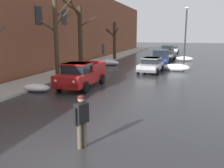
{
  "coord_description": "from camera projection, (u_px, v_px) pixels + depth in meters",
  "views": [
    {
      "loc": [
        4.93,
        -6.02,
        3.65
      ],
      "look_at": [
        0.98,
        7.07,
        0.88
      ],
      "focal_mm": 40.07,
      "sensor_mm": 36.0,
      "label": 1
    }
  ],
  "objects": [
    {
      "name": "ground_plane",
      "position": [
        16.0,
        153.0,
        7.77
      ],
      "size": [
        200.0,
        200.0,
        0.0
      ],
      "primitive_type": "plane",
      "color": "#2B2B2D"
    },
    {
      "name": "left_sidewalk_slab",
      "position": [
        78.0,
        68.0,
        26.37
      ],
      "size": [
        2.94,
        80.0,
        0.16
      ],
      "primitive_type": "cube",
      "color": "#A8A399",
      "rests_on": "ground"
    },
    {
      "name": "brick_townhouse_facade",
      "position": [
        59.0,
        24.0,
        26.02
      ],
      "size": [
        0.63,
        80.0,
        9.33
      ],
      "color": "brown",
      "rests_on": "ground"
    },
    {
      "name": "snow_bank_near_corner_left",
      "position": [
        108.0,
        63.0,
        29.41
      ],
      "size": [
        2.55,
        1.11,
        0.68
      ],
      "color": "white",
      "rests_on": "ground"
    },
    {
      "name": "snow_bank_along_left_kerb",
      "position": [
        176.0,
        68.0,
        24.71
      ],
      "size": [
        2.63,
        0.92,
        0.72
      ],
      "color": "white",
      "rests_on": "ground"
    },
    {
      "name": "snow_bank_mid_block_left",
      "position": [
        36.0,
        88.0,
        16.04
      ],
      "size": [
        1.87,
        1.02,
        0.47
      ],
      "color": "white",
      "rests_on": "ground"
    },
    {
      "name": "snow_bank_near_corner_right",
      "position": [
        184.0,
        59.0,
        33.73
      ],
      "size": [
        2.3,
        0.91,
        0.67
      ],
      "color": "white",
      "rests_on": "ground"
    },
    {
      "name": "snow_bank_along_right_kerb",
      "position": [
        90.0,
        67.0,
        25.46
      ],
      "size": [
        3.12,
        1.16,
        0.7
      ],
      "color": "white",
      "rests_on": "ground"
    },
    {
      "name": "bare_tree_second_along_sidewalk",
      "position": [
        56.0,
        35.0,
        19.3
      ],
      "size": [
        3.22,
        2.05,
        7.01
      ],
      "color": "#423323",
      "rests_on": "ground"
    },
    {
      "name": "bare_tree_mid_block",
      "position": [
        80.0,
        37.0,
        23.55
      ],
      "size": [
        2.38,
        2.34,
        6.51
      ],
      "color": "#382B1E",
      "rests_on": "ground"
    },
    {
      "name": "bare_tree_far_down_block",
      "position": [
        114.0,
        41.0,
        34.63
      ],
      "size": [
        2.12,
        1.54,
        5.2
      ],
      "color": "#382B1E",
      "rests_on": "ground"
    },
    {
      "name": "pickup_truck_red_approaching_near_lane",
      "position": [
        81.0,
        75.0,
        17.09
      ],
      "size": [
        2.13,
        5.12,
        1.76
      ],
      "color": "red",
      "rests_on": "ground"
    },
    {
      "name": "sedan_silver_parked_kerbside_close",
      "position": [
        151.0,
        65.0,
        23.61
      ],
      "size": [
        2.18,
        4.22,
        1.42
      ],
      "color": "#B7B7BC",
      "rests_on": "ground"
    },
    {
      "name": "suv_darkblue_parked_kerbside_mid",
      "position": [
        161.0,
        57.0,
        29.05
      ],
      "size": [
        2.28,
        4.79,
        1.82
      ],
      "color": "navy",
      "rests_on": "ground"
    },
    {
      "name": "sedan_grey_parked_far_down_block",
      "position": [
        167.0,
        55.0,
        34.46
      ],
      "size": [
        2.15,
        3.93,
        1.42
      ],
      "color": "slate",
      "rests_on": "ground"
    },
    {
      "name": "suv_green_queued_behind_truck",
      "position": [
        167.0,
        50.0,
        40.3
      ],
      "size": [
        2.09,
        4.38,
        1.82
      ],
      "color": "#1E5633",
      "rests_on": "ground"
    },
    {
      "name": "sedan_white_at_far_intersection",
      "position": [
        173.0,
        49.0,
        47.36
      ],
      "size": [
        2.0,
        4.2,
        1.42
      ],
      "color": "silver",
      "rests_on": "ground"
    },
    {
      "name": "pedestrian_with_coffee",
      "position": [
        81.0,
        117.0,
        7.94
      ],
      "size": [
        0.41,
        0.62,
        1.76
      ],
      "color": "brown",
      "rests_on": "ground"
    },
    {
      "name": "street_lamp_post",
      "position": [
        185.0,
        36.0,
        24.27
      ],
      "size": [
        0.44,
        0.24,
        6.15
      ],
      "color": "#28282D",
      "rests_on": "ground"
    }
  ]
}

